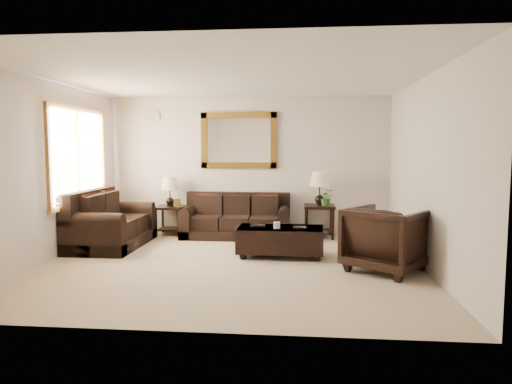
# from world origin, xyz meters

# --- Properties ---
(room) EXTENTS (5.51, 5.01, 2.71)m
(room) POSITION_xyz_m (0.00, 0.00, 1.35)
(room) COLOR tan
(room) RESTS_ON ground
(window) EXTENTS (0.07, 1.96, 1.66)m
(window) POSITION_xyz_m (-2.70, 0.90, 1.55)
(window) COLOR white
(window) RESTS_ON room
(mirror) EXTENTS (1.50, 0.06, 1.10)m
(mirror) POSITION_xyz_m (-0.19, 2.47, 1.85)
(mirror) COLOR #4D2B0F
(mirror) RESTS_ON room
(air_vent) EXTENTS (0.25, 0.02, 0.18)m
(air_vent) POSITION_xyz_m (-1.90, 2.48, 2.35)
(air_vent) COLOR #999999
(air_vent) RESTS_ON room
(sofa) EXTENTS (2.04, 0.88, 0.83)m
(sofa) POSITION_xyz_m (-0.19, 2.10, 0.30)
(sofa) COLOR black
(sofa) RESTS_ON room
(loveseat) EXTENTS (1.03, 1.73, 0.98)m
(loveseat) POSITION_xyz_m (-2.28, 1.03, 0.36)
(loveseat) COLOR black
(loveseat) RESTS_ON room
(end_table_left) EXTENTS (0.52, 0.52, 1.14)m
(end_table_left) POSITION_xyz_m (-1.51, 2.20, 0.74)
(end_table_left) COLOR black
(end_table_left) RESTS_ON room
(end_table_right) EXTENTS (0.57, 0.57, 1.25)m
(end_table_right) POSITION_xyz_m (1.39, 2.18, 0.82)
(end_table_right) COLOR black
(end_table_right) RESTS_ON room
(coffee_table) EXTENTS (1.36, 0.75, 0.57)m
(coffee_table) POSITION_xyz_m (0.71, 0.57, 0.29)
(coffee_table) COLOR black
(coffee_table) RESTS_ON room
(armchair) EXTENTS (1.30, 1.29, 0.98)m
(armchair) POSITION_xyz_m (2.20, -0.17, 0.49)
(armchair) COLOR black
(armchair) RESTS_ON floor
(potted_plant) EXTENTS (0.30, 0.33, 0.25)m
(potted_plant) POSITION_xyz_m (1.51, 2.07, 0.74)
(potted_plant) COLOR #275C1F
(potted_plant) RESTS_ON end_table_right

